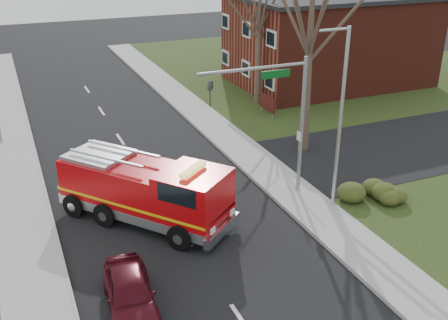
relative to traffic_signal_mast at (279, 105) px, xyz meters
name	(u,v)px	position (x,y,z in m)	size (l,w,h in m)	color
ground	(184,234)	(-5.21, -1.50, -4.71)	(120.00, 120.00, 0.00)	black
sidewalk_right	(308,205)	(0.99, -1.50, -4.63)	(2.40, 80.00, 0.15)	gray
sidewalk_left	(32,267)	(-11.41, -1.50, -4.63)	(2.40, 80.00, 0.15)	gray
brick_building	(329,40)	(13.79, 16.50, -1.05)	(15.40, 10.40, 7.25)	maroon
health_center_sign	(267,103)	(5.29, 11.00, -3.83)	(0.12, 2.00, 1.40)	#44110F
hedge_corner	(371,194)	(3.79, -2.50, -4.13)	(2.80, 2.00, 0.90)	#313A15
bare_tree_near	(311,23)	(4.29, 4.50, 2.71)	(6.00, 6.00, 12.00)	#3C2E23
bare_tree_far	(260,15)	(5.79, 13.50, 1.78)	(5.25, 5.25, 10.50)	#3C2E23
traffic_signal_mast	(279,105)	(0.00, 0.00, 0.00)	(5.29, 0.18, 6.80)	gray
streetlight_pole	(340,116)	(1.93, -2.00, -0.16)	(1.48, 0.16, 8.40)	#B7BABF
fire_engine	(147,192)	(-6.27, 0.29, -3.29)	(6.88, 7.69, 3.12)	#B8080C
parked_car_maroon	(130,293)	(-8.46, -5.34, -4.02)	(1.62, 4.03, 1.37)	#450B14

